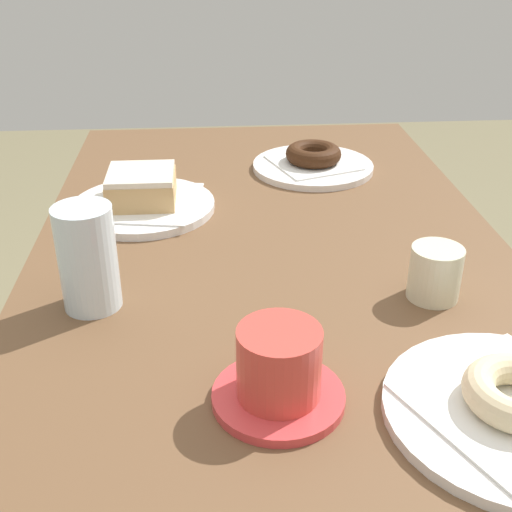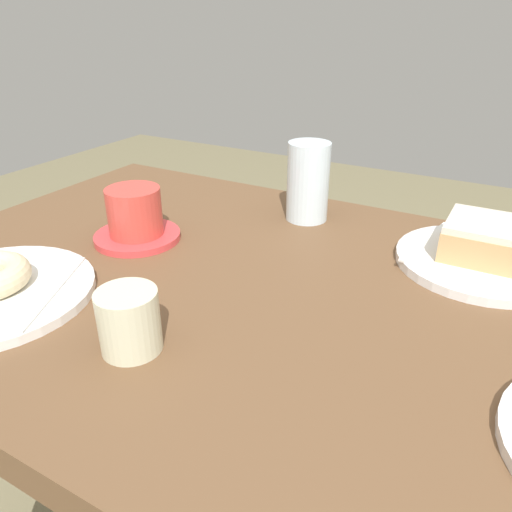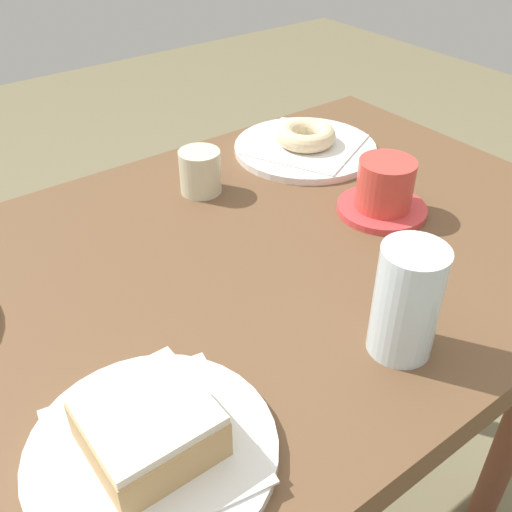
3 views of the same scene
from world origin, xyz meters
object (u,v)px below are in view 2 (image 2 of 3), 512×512
donut_glazed_square (485,239)px  coffee_cup (135,217)px  sugar_jar (129,321)px  water_glass (308,182)px  plate_glazed_square (480,261)px

donut_glazed_square → coffee_cup: coffee_cup is taller
coffee_cup → sugar_jar: 0.27m
coffee_cup → sugar_jar: bearing=130.4°
water_glass → plate_glazed_square: bearing=172.1°
donut_glazed_square → coffee_cup: bearing=19.4°
coffee_cup → sugar_jar: size_ratio=1.94×
donut_glazed_square → sugar_jar: 0.46m
water_glass → coffee_cup: (0.19, 0.20, -0.03)m
plate_glazed_square → water_glass: water_glass is taller
sugar_jar → coffee_cup: bearing=-49.6°
plate_glazed_square → coffee_cup: coffee_cup is taller
donut_glazed_square → sugar_jar: bearing=52.2°
sugar_jar → water_glass: bearing=-91.7°
plate_glazed_square → water_glass: (0.27, -0.04, 0.06)m
water_glass → sugar_jar: (0.01, 0.40, -0.03)m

